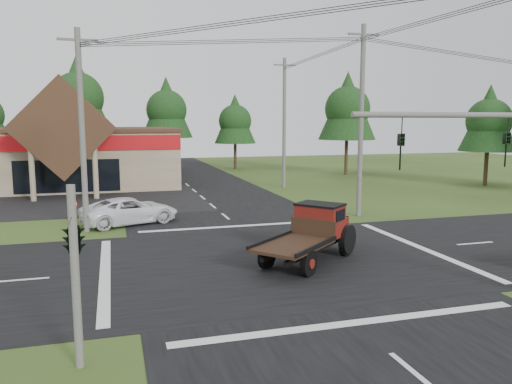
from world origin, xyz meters
name	(u,v)px	position (x,y,z in m)	size (l,w,h in m)	color
ground	(277,260)	(0.00, 0.00, 0.00)	(120.00, 120.00, 0.00)	#2F4619
road_ns	(277,260)	(0.00, 0.00, 0.01)	(12.00, 120.00, 0.02)	black
road_ew	(277,260)	(0.00, 0.00, 0.01)	(120.00, 12.00, 0.02)	black
parking_apron	(5,204)	(-14.00, 19.00, 0.01)	(28.00, 14.00, 0.02)	black
cvs_building	(5,156)	(-15.70, 29.57, 2.78)	(30.40, 18.20, 9.19)	gray
traffic_signal_corner	(73,221)	(-7.50, -7.32, 3.52)	(0.53, 2.48, 4.40)	#595651
utility_pole_nw	(82,130)	(-8.00, 8.00, 5.39)	(2.00, 0.30, 10.50)	#595651
utility_pole_ne	(361,120)	(8.00, 8.00, 5.89)	(2.00, 0.30, 11.50)	#595651
utility_pole_n	(284,122)	(8.00, 22.00, 5.74)	(2.00, 0.30, 11.20)	#595651
tree_row_c	(78,95)	(-10.00, 41.00, 8.72)	(7.28, 7.28, 13.13)	#332316
tree_row_d	(167,108)	(0.00, 42.00, 7.38)	(6.16, 6.16, 11.11)	#332316
tree_row_e	(235,119)	(8.00, 40.00, 6.03)	(5.04, 5.04, 9.09)	#332316
tree_side_ne	(347,107)	(18.00, 30.00, 7.38)	(6.16, 6.16, 11.11)	#332316
tree_side_e_near	(489,119)	(26.00, 18.00, 6.03)	(5.04, 5.04, 9.09)	#332316
antique_flatbed_truck	(307,235)	(1.06, -0.72, 1.19)	(2.17, 5.69, 2.38)	#58140C
white_pickup	(130,211)	(-5.69, 9.50, 0.76)	(2.52, 5.46, 1.52)	white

